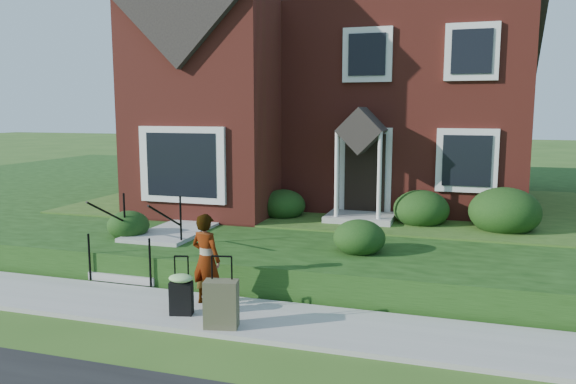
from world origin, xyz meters
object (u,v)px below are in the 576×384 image
at_px(front_steps, 148,250).
at_px(suitcase_black, 181,292).
at_px(woman, 206,259).
at_px(suitcase_olive, 221,304).

xyz_separation_m(front_steps, suitcase_black, (1.87, -2.10, -0.03)).
bearing_deg(woman, suitcase_black, 89.11).
xyz_separation_m(woman, suitcase_black, (-0.17, -0.57, -0.40)).
relative_size(front_steps, woman, 1.32).
relative_size(woman, suitcase_black, 1.62).
bearing_deg(suitcase_black, woman, 60.15).
distance_m(suitcase_black, suitcase_olive, 0.87).
height_order(woman, suitcase_olive, woman).
height_order(front_steps, suitcase_black, front_steps).
distance_m(woman, suitcase_black, 0.71).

